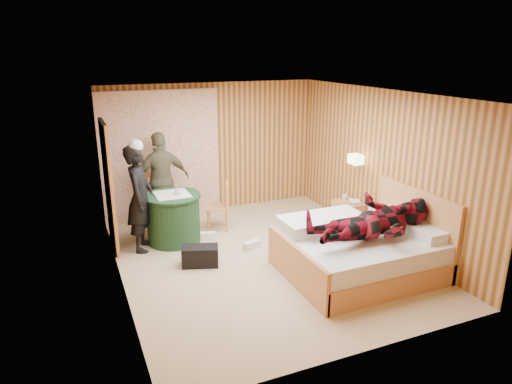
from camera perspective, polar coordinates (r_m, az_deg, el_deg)
name	(u,v)px	position (r m, az deg, el deg)	size (l,w,h in m)	color
floor	(263,259)	(7.12, 0.89, -8.32)	(4.20, 5.00, 0.01)	tan
ceiling	(264,94)	(6.44, 0.99, 12.15)	(4.20, 5.00, 0.01)	silver
wall_back	(212,148)	(8.95, -5.57, 5.47)	(4.20, 0.02, 2.50)	tan
wall_left	(115,198)	(6.16, -17.22, -0.77)	(0.02, 5.00, 2.50)	tan
wall_right	(381,167)	(7.73, 15.34, 3.03)	(0.02, 5.00, 2.50)	tan
curtain	(161,156)	(8.65, -11.76, 4.44)	(2.20, 0.08, 2.40)	white
doorway	(108,186)	(7.57, -17.96, 0.71)	(0.06, 0.90, 2.05)	black
wall_lamp	(356,159)	(7.97, 12.39, 4.03)	(0.26, 0.24, 0.16)	gold
bed	(361,250)	(6.77, 12.93, -7.13)	(2.11, 1.66, 1.14)	#E09C5B
nightstand	(348,215)	(8.29, 11.40, -2.84)	(0.39, 0.53, 0.51)	#E09C5B
round_table	(173,218)	(7.70, -10.28, -3.17)	(0.94, 0.94, 0.83)	#1E4223
chair_far	(162,198)	(8.34, -11.62, -0.76)	(0.52, 0.52, 0.93)	#E09C5B
chair_near	(221,202)	(8.08, -4.34, -1.31)	(0.50, 0.50, 0.86)	#E09C5B
duffel_bag	(200,256)	(6.90, -6.99, -7.93)	(0.53, 0.28, 0.30)	black
sneaker_left	(252,245)	(7.42, -0.50, -6.63)	(0.29, 0.12, 0.13)	silver
sneaker_right	(207,236)	(7.81, -6.17, -5.48)	(0.28, 0.11, 0.13)	silver
woman_standing	(140,198)	(7.37, -14.31, -0.77)	(0.62, 0.41, 1.71)	black
man_at_table	(162,180)	(8.30, -11.68, 1.48)	(1.01, 0.42, 1.72)	brown
man_on_bed	(376,211)	(6.37, 14.75, -2.33)	(1.77, 0.67, 0.86)	maroon
book_lower	(350,202)	(8.17, 11.70, -1.25)	(0.17, 0.22, 0.02)	silver
book_upper	(350,201)	(8.16, 11.71, -1.12)	(0.16, 0.22, 0.02)	silver
cup_nightstand	(345,197)	(8.30, 11.02, -0.65)	(0.10, 0.10, 0.09)	silver
cup_table	(179,191)	(7.53, -9.65, 0.09)	(0.12, 0.12, 0.10)	silver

